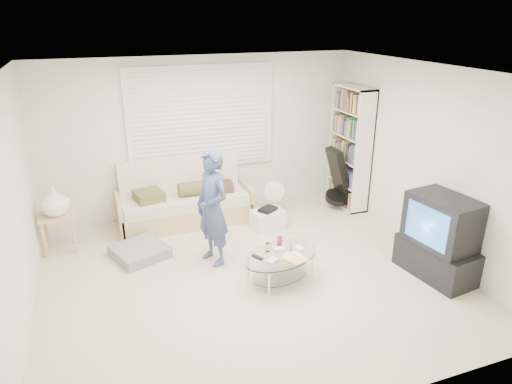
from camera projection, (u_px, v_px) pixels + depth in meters
name	position (u px, v px, depth m)	size (l,w,h in m)	color
ground	(249.00, 275.00, 5.74)	(5.00, 5.00, 0.00)	#C3B198
room_shell	(236.00, 141.00, 5.56)	(5.02, 4.52, 2.51)	white
window_blinds	(202.00, 118.00, 7.09)	(2.32, 0.08, 1.62)	silver
futon_sofa	(184.00, 202.00, 7.12)	(2.03, 0.82, 0.99)	tan
grey_floor_pillow	(140.00, 251.00, 6.17)	(0.64, 0.64, 0.15)	gray
side_table	(55.00, 204.00, 6.10)	(0.48, 0.38, 0.95)	tan
bookshelf	(350.00, 148.00, 7.50)	(0.32, 0.85, 2.01)	white
guitar_case	(339.00, 182.00, 7.56)	(0.44, 0.39, 1.02)	black
floor_fan	(273.00, 194.00, 7.42)	(0.35, 0.23, 0.57)	white
storage_bin	(268.00, 219.00, 6.96)	(0.51, 0.39, 0.33)	white
tv_unit	(439.00, 238.00, 5.58)	(0.63, 1.02, 1.05)	black
coffee_table	(281.00, 260.00, 5.51)	(1.15, 0.91, 0.50)	silver
standing_person	(213.00, 208.00, 5.79)	(0.56, 0.37, 1.54)	#335072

